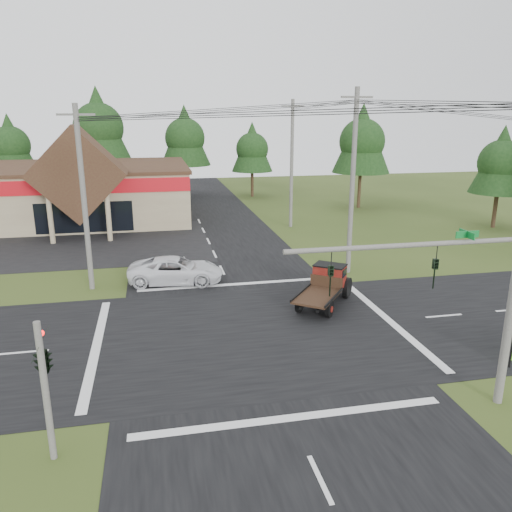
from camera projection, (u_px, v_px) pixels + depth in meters
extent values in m
plane|color=#334318|center=(251.00, 333.00, 23.44)|extent=(120.00, 120.00, 0.00)
cube|color=black|center=(251.00, 333.00, 23.44)|extent=(12.00, 120.00, 0.02)
cube|color=black|center=(251.00, 333.00, 23.44)|extent=(120.00, 12.00, 0.02)
cube|color=black|center=(27.00, 247.00, 38.61)|extent=(28.00, 14.00, 0.02)
cube|color=gray|center=(28.00, 195.00, 47.91)|extent=(30.00, 15.00, 5.00)
cube|color=#3D2119|center=(25.00, 168.00, 47.21)|extent=(30.40, 15.40, 0.30)
cube|color=#A10C13|center=(4.00, 189.00, 40.36)|extent=(30.00, 0.12, 1.20)
cube|color=#3D2119|center=(79.00, 174.00, 40.30)|extent=(7.78, 4.00, 7.78)
cylinder|color=gray|center=(51.00, 219.00, 39.18)|extent=(0.40, 0.40, 4.00)
cylinder|color=gray|center=(108.00, 217.00, 40.03)|extent=(0.40, 0.40, 4.00)
cube|color=black|center=(85.00, 217.00, 42.26)|extent=(8.00, 0.08, 2.60)
cylinder|color=#595651|center=(511.00, 311.00, 16.88)|extent=(0.24, 0.24, 7.00)
cylinder|color=#595651|center=(409.00, 245.00, 15.42)|extent=(8.00, 0.16, 0.16)
imported|color=black|center=(435.00, 274.00, 15.88)|extent=(0.16, 0.20, 1.00)
imported|color=black|center=(330.00, 281.00, 15.20)|extent=(0.16, 0.20, 1.00)
cube|color=#0C6626|center=(467.00, 234.00, 15.74)|extent=(0.80, 0.04, 0.22)
cylinder|color=#595651|center=(46.00, 393.00, 14.32)|extent=(0.20, 0.20, 4.40)
imported|color=black|center=(41.00, 342.00, 14.09)|extent=(0.53, 2.48, 1.00)
sphere|color=#FF0C0C|center=(41.00, 333.00, 14.18)|extent=(0.18, 0.18, 0.18)
cylinder|color=#595651|center=(84.00, 200.00, 27.99)|extent=(0.30, 0.30, 10.50)
cube|color=#595651|center=(76.00, 114.00, 26.72)|extent=(2.00, 0.12, 0.12)
cylinder|color=#595651|center=(352.00, 184.00, 30.96)|extent=(0.30, 0.30, 11.50)
cube|color=#595651|center=(357.00, 97.00, 29.56)|extent=(2.00, 0.12, 0.12)
cylinder|color=#595651|center=(292.00, 165.00, 44.19)|extent=(0.30, 0.30, 11.20)
cube|color=#595651|center=(293.00, 106.00, 42.83)|extent=(2.00, 0.12, 0.12)
cylinder|color=#332316|center=(16.00, 187.00, 58.64)|extent=(0.36, 0.36, 3.50)
cone|color=black|center=(10.00, 143.00, 57.26)|extent=(5.60, 5.60, 6.60)
sphere|color=black|center=(10.00, 145.00, 57.34)|extent=(4.40, 4.40, 4.40)
cylinder|color=#332316|center=(103.00, 181.00, 59.50)|extent=(0.36, 0.36, 4.55)
cone|color=black|center=(98.00, 124.00, 57.71)|extent=(7.28, 7.28, 8.58)
sphere|color=black|center=(98.00, 128.00, 57.82)|extent=(5.72, 5.72, 5.72)
cylinder|color=#332316|center=(187.00, 181.00, 62.48)|extent=(0.36, 0.36, 3.85)
cone|color=black|center=(185.00, 135.00, 60.97)|extent=(6.16, 6.16, 7.26)
sphere|color=black|center=(185.00, 138.00, 61.06)|extent=(4.84, 4.84, 4.84)
cylinder|color=#332316|center=(252.00, 184.00, 62.25)|extent=(0.36, 0.36, 3.15)
cone|color=black|center=(252.00, 147.00, 61.01)|extent=(5.04, 5.04, 5.94)
sphere|color=black|center=(252.00, 149.00, 61.08)|extent=(3.96, 3.96, 3.96)
cylinder|color=#332316|center=(359.00, 190.00, 54.68)|extent=(0.36, 0.36, 3.85)
cone|color=black|center=(362.00, 138.00, 53.16)|extent=(6.16, 6.16, 7.26)
sphere|color=black|center=(362.00, 141.00, 53.25)|extent=(4.84, 4.84, 4.84)
cylinder|color=#332316|center=(495.00, 210.00, 45.03)|extent=(0.36, 0.36, 3.15)
cone|color=black|center=(502.00, 159.00, 43.79)|extent=(5.04, 5.04, 5.94)
sphere|color=black|center=(501.00, 162.00, 43.86)|extent=(3.96, 3.96, 3.96)
imported|color=white|center=(176.00, 270.00, 30.29)|extent=(5.98, 3.37, 1.58)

